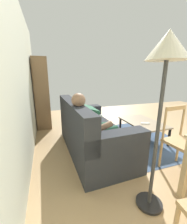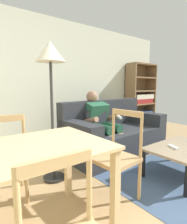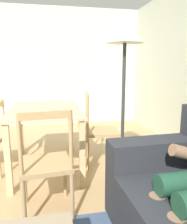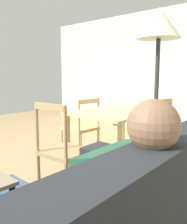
{
  "view_description": "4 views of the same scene",
  "coord_description": "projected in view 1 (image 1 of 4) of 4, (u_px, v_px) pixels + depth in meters",
  "views": [
    {
      "loc": [
        -1.41,
        2.57,
        1.38
      ],
      "look_at": [
        0.91,
        1.79,
        0.74
      ],
      "focal_mm": 22.82,
      "sensor_mm": 36.0,
      "label": 1
    },
    {
      "loc": [
        -1.38,
        -0.52,
        1.21
      ],
      "look_at": [
        -0.05,
        1.2,
        0.9
      ],
      "focal_mm": 29.19,
      "sensor_mm": 36.0,
      "label": 2
    },
    {
      "loc": [
        1.75,
        0.83,
        1.27
      ],
      "look_at": [
        -0.05,
        1.2,
        0.9
      ],
      "focal_mm": 35.85,
      "sensor_mm": 36.0,
      "label": 3
    },
    {
      "loc": [
        1.47,
        2.57,
        1.22
      ],
      "look_at": [
        -0.05,
        1.2,
        0.9
      ],
      "focal_mm": 39.46,
      "sensor_mm": 36.0,
      "label": 4
    }
  ],
  "objects": [
    {
      "name": "tv_remote",
      "position": [
        145.0,
        123.0,
        2.93
      ],
      "size": [
        0.11,
        0.18,
        0.02
      ],
      "primitive_type": "cube",
      "rotation": [
        0.0,
        0.0,
        2.74
      ],
      "color": "white",
      "rests_on": "coffee_table"
    },
    {
      "name": "wall_back",
      "position": [
        2.0,
        90.0,
        1.22
      ],
      "size": [
        6.63,
        0.12,
        2.52
      ],
      "primitive_type": "cube",
      "color": "beige",
      "rests_on": "ground_plane"
    },
    {
      "name": "area_rug",
      "position": [
        141.0,
        138.0,
        3.18
      ],
      "size": [
        2.01,
        1.42,
        0.01
      ],
      "primitive_type": "cube",
      "rotation": [
        0.0,
        0.0,
        -0.01
      ],
      "color": "#3D5170",
      "rests_on": "ground_plane"
    },
    {
      "name": "bookshelf",
      "position": [
        42.0,
        100.0,
        3.93
      ],
      "size": [
        0.91,
        0.36,
        1.8
      ],
      "color": "brown",
      "rests_on": "ground_plane"
    },
    {
      "name": "person_lounging",
      "position": [
        94.0,
        126.0,
        2.29
      ],
      "size": [
        0.6,
        0.91,
        1.13
      ],
      "color": "#23563D",
      "rests_on": "ground_plane"
    },
    {
      "name": "coffee_table",
      "position": [
        143.0,
        124.0,
        3.1
      ],
      "size": [
        1.0,
        0.65,
        0.4
      ],
      "color": "gray",
      "rests_on": "ground_plane"
    },
    {
      "name": "floor_lamp",
      "position": [
        166.0,
        65.0,
        1.2
      ],
      "size": [
        0.36,
        0.36,
        1.74
      ],
      "color": "black",
      "rests_on": "ground_plane"
    },
    {
      "name": "couch",
      "position": [
        90.0,
        133.0,
        2.61
      ],
      "size": [
        1.91,
        0.97,
        0.94
      ],
      "color": "#282B30",
      "rests_on": "ground_plane"
    },
    {
      "name": "dining_chair_facing_couch",
      "position": [
        181.0,
        142.0,
        2.02
      ],
      "size": [
        0.45,
        0.45,
        0.95
      ],
      "color": "tan",
      "rests_on": "ground_plane"
    }
  ]
}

